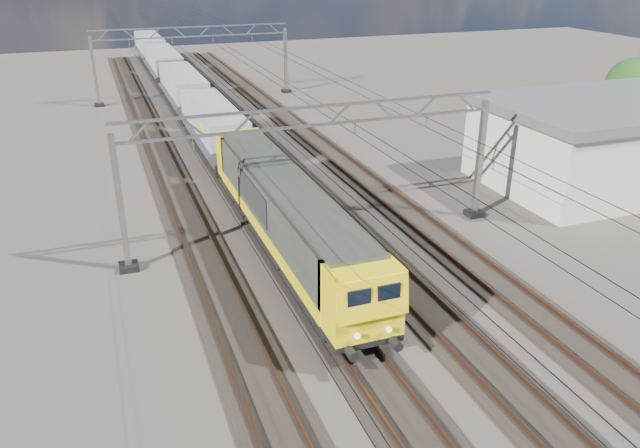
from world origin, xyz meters
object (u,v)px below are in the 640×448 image
object	(u,v)px
hopper_wagon_lead	(214,125)
industrial_shed	(628,139)
hopper_wagon_mid	(183,88)
hopper_wagon_third	(164,64)
catenary_gantry_mid	(317,169)
locomotive	(286,211)
hopper_wagon_fourth	(150,47)
tree_far	(638,88)
catenary_gantry_far	(194,60)

from	to	relation	value
hopper_wagon_lead	industrial_shed	world-z (taller)	industrial_shed
hopper_wagon_mid	hopper_wagon_third	size ratio (longest dim) A/B	1.00
catenary_gantry_mid	locomotive	xyz separation A→B (m)	(-2.00, -1.04, -1.58)
hopper_wagon_lead	catenary_gantry_mid	bearing A→B (deg)	-83.15
hopper_wagon_lead	industrial_shed	xyz separation A→B (m)	(24.00, -14.65, 0.49)
hopper_wagon_mid	hopper_wagon_third	world-z (taller)	same
hopper_wagon_fourth	catenary_gantry_mid	bearing A→B (deg)	-88.07
tree_far	industrial_shed	bearing A→B (deg)	-136.87
hopper_wagon_mid	catenary_gantry_far	bearing A→B (deg)	68.77
locomotive	hopper_wagon_fourth	bearing A→B (deg)	90.00
catenary_gantry_mid	hopper_wagon_mid	distance (m)	30.96
catenary_gantry_mid	industrial_shed	distance (m)	22.12
hopper_wagon_mid	industrial_shed	xyz separation A→B (m)	(24.00, -28.85, 0.49)
catenary_gantry_far	hopper_wagon_mid	bearing A→B (deg)	-111.23
hopper_wagon_fourth	locomotive	bearing A→B (deg)	-90.00
hopper_wagon_mid	hopper_wagon_fourth	xyz separation A→B (m)	(0.00, 28.40, 0.00)
hopper_wagon_lead	hopper_wagon_mid	bearing A→B (deg)	90.00
catenary_gantry_mid	catenary_gantry_far	size ratio (longest dim) A/B	1.00
locomotive	hopper_wagon_mid	distance (m)	31.90
industrial_shed	tree_far	bearing A→B (deg)	43.13
catenary_gantry_far	hopper_wagon_fourth	world-z (taller)	catenary_gantry_far
hopper_wagon_fourth	tree_far	distance (m)	59.11
locomotive	tree_far	bearing A→B (deg)	18.53
hopper_wagon_third	industrial_shed	xyz separation A→B (m)	(24.00, -43.05, 0.49)
locomotive	hopper_wagon_lead	size ratio (longest dim) A/B	1.62
catenary_gantry_mid	hopper_wagon_third	size ratio (longest dim) A/B	1.53
locomotive	catenary_gantry_far	bearing A→B (deg)	86.91
hopper_wagon_third	hopper_wagon_fourth	bearing A→B (deg)	90.00
catenary_gantry_far	tree_far	world-z (taller)	catenary_gantry_far
hopper_wagon_lead	hopper_wagon_fourth	world-z (taller)	same
catenary_gantry_far	hopper_wagon_mid	world-z (taller)	catenary_gantry_far
locomotive	industrial_shed	size ratio (longest dim) A/B	1.13
catenary_gantry_mid	locomotive	bearing A→B (deg)	-152.45
hopper_wagon_mid	hopper_wagon_third	distance (m)	14.20
hopper_wagon_lead	hopper_wagon_third	distance (m)	28.40
catenary_gantry_mid	tree_far	distance (m)	31.86
catenary_gantry_far	hopper_wagon_fourth	distance (m)	23.40
catenary_gantry_far	locomotive	world-z (taller)	catenary_gantry_far
catenary_gantry_mid	hopper_wagon_lead	world-z (taller)	catenary_gantry_mid
hopper_wagon_lead	hopper_wagon_fourth	size ratio (longest dim) A/B	1.00
locomotive	hopper_wagon_mid	size ratio (longest dim) A/B	1.62
hopper_wagon_lead	tree_far	distance (m)	33.08
catenary_gantry_mid	tree_far	size ratio (longest dim) A/B	3.16
hopper_wagon_third	hopper_wagon_fourth	xyz separation A→B (m)	(0.00, 14.20, 0.00)
catenary_gantry_mid	hopper_wagon_third	distance (m)	45.13
locomotive	catenary_gantry_mid	bearing A→B (deg)	27.55
catenary_gantry_mid	locomotive	distance (m)	2.75
catenary_gantry_far	hopper_wagon_lead	distance (m)	19.52
catenary_gantry_mid	hopper_wagon_lead	size ratio (longest dim) A/B	1.53
hopper_wagon_third	tree_far	bearing A→B (deg)	-47.50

